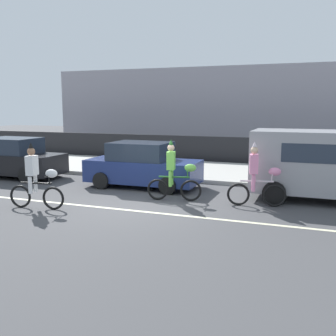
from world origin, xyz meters
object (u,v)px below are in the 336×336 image
parade_cyclist_zebra (36,180)px  parked_car_black (14,159)px  parade_cyclist_pink (257,178)px  parade_cyclist_lime (175,174)px  parked_car_navy (143,166)px

parade_cyclist_zebra → parked_car_black: 5.76m
parade_cyclist_pink → parked_car_black: size_ratio=0.47×
parade_cyclist_lime → parade_cyclist_pink: bearing=4.3°
parade_cyclist_pink → parked_car_navy: size_ratio=0.47×
parade_cyclist_lime → parked_car_black: size_ratio=0.47×
parked_car_black → parade_cyclist_zebra: bearing=-42.3°
parade_cyclist_zebra → parked_car_black: size_ratio=0.47×
parade_cyclist_pink → parked_car_navy: (-4.32, 1.40, -0.06)m
parade_cyclist_pink → parade_cyclist_lime: bearing=-175.7°
parade_cyclist_zebra → parade_cyclist_lime: 4.10m
parked_car_black → parked_car_navy: (5.82, 0.05, 0.00)m
parade_cyclist_zebra → parade_cyclist_pink: size_ratio=1.00×
parked_car_black → parked_car_navy: bearing=0.5°
parked_car_black → parade_cyclist_lime: bearing=-11.4°
parade_cyclist_lime → parked_car_black: bearing=168.6°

